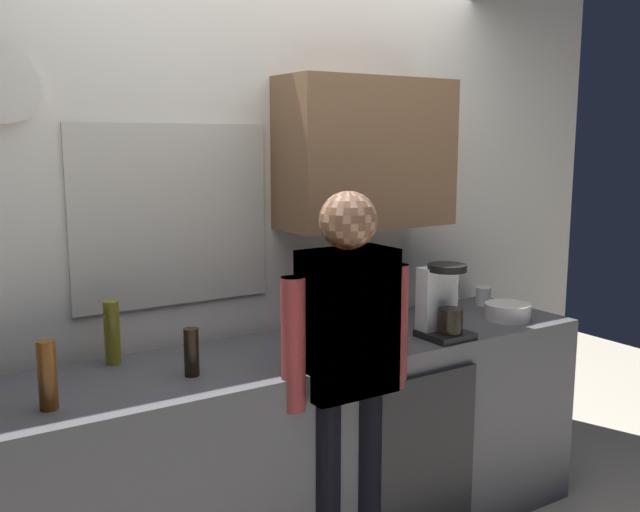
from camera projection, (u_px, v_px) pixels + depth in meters
kitchen_counter at (307, 451)px, 3.04m from camera, size 2.70×0.64×0.92m
dishwasher_panel at (423, 469)px, 2.97m from camera, size 0.56×0.02×0.83m
back_wall_assembly at (271, 232)px, 3.26m from camera, size 4.30×0.42×2.60m
coffee_maker at (442, 304)px, 3.11m from camera, size 0.20×0.20×0.33m
bottle_dark_sauce at (191, 352)px, 2.60m from camera, size 0.06×0.06×0.18m
bottle_amber_beer at (47, 375)px, 2.27m from camera, size 0.06×0.06×0.23m
bottle_olive_oil at (112, 333)px, 2.73m from camera, size 0.06×0.06×0.25m
cup_white_mug at (483, 296)px, 3.72m from camera, size 0.08×0.08×0.09m
mixing_bowl at (508, 312)px, 3.42m from camera, size 0.22×0.22×0.08m
potted_plant at (444, 289)px, 3.50m from camera, size 0.15×0.15×0.23m
person_at_sink at (347, 360)px, 2.71m from camera, size 0.57×0.22×1.60m
person_guest at (347, 360)px, 2.71m from camera, size 0.57×0.22×1.60m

